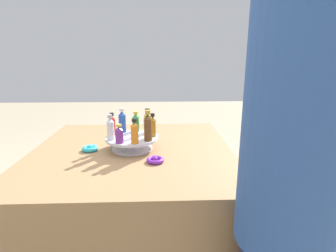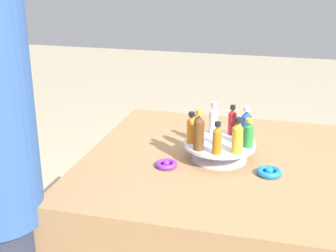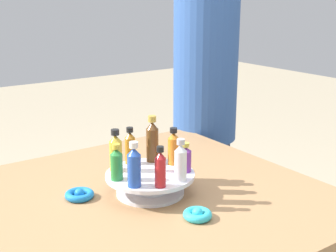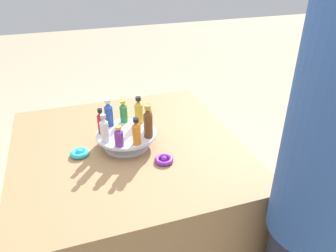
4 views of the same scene
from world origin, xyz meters
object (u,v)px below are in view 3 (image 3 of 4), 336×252
at_px(display_stand, 150,181).
at_px(bottle_amber, 130,147).
at_px(ribbon_bow_purple, 174,167).
at_px(ribbon_bow_blue, 79,194).
at_px(bottle_brown, 152,140).
at_px(bottle_orange, 174,147).
at_px(bottle_gold, 116,152).
at_px(bottle_green, 117,163).
at_px(bottle_blue, 134,166).
at_px(bottle_clear, 181,162).
at_px(ribbon_bow_teal, 197,214).
at_px(bottle_red, 160,168).
at_px(bottle_purple, 185,158).
at_px(person_figure, 205,107).

bearing_deg(display_stand, bottle_amber, -87.15).
height_order(ribbon_bow_purple, ribbon_bow_blue, ribbon_bow_blue).
distance_m(bottle_brown, bottle_amber, 0.07).
bearing_deg(display_stand, bottle_orange, -167.15).
bearing_deg(bottle_brown, bottle_gold, 2.85).
height_order(bottle_green, bottle_blue, bottle_blue).
xyz_separation_m(bottle_brown, bottle_clear, (0.02, 0.18, -0.01)).
xyz_separation_m(display_stand, ribbon_bow_teal, (-0.02, 0.21, -0.03)).
bearing_deg(bottle_green, ribbon_bow_teal, 118.26).
xyz_separation_m(bottle_amber, ribbon_bow_teal, (-0.02, 0.32, -0.11)).
distance_m(bottle_red, bottle_purple, 0.14).
relative_size(bottle_brown, bottle_red, 1.27).
distance_m(display_stand, bottle_amber, 0.14).
xyz_separation_m(display_stand, bottle_amber, (0.01, -0.11, 0.08)).
height_order(bottle_green, bottle_red, bottle_red).
distance_m(display_stand, bottle_gold, 0.14).
bearing_deg(bottle_gold, bottle_red, 102.85).
bearing_deg(bottle_brown, person_figure, -143.28).
distance_m(bottle_blue, bottle_clear, 0.14).
bearing_deg(bottle_brown, ribbon_bow_blue, -1.74).
bearing_deg(bottle_blue, bottle_purple, -177.15).
bearing_deg(bottle_amber, person_figure, -147.82).
bearing_deg(bottle_gold, bottle_green, 62.85).
bearing_deg(bottle_purple, person_figure, -133.85).
xyz_separation_m(display_stand, bottle_orange, (-0.10, -0.02, 0.08)).
bearing_deg(bottle_red, bottle_green, -57.15).
bearing_deg(bottle_amber, bottle_gold, 22.85).
relative_size(bottle_brown, ribbon_bow_teal, 1.90).
relative_size(bottle_brown, bottle_blue, 1.15).
height_order(bottle_brown, ribbon_bow_blue, bottle_brown).
height_order(bottle_orange, person_figure, person_figure).
distance_m(bottle_red, ribbon_bow_purple, 0.32).
distance_m(display_stand, ribbon_bow_blue, 0.22).
bearing_deg(ribbon_bow_purple, bottle_green, 20.59).
relative_size(bottle_red, person_figure, 0.07).
height_order(display_stand, bottle_purple, bottle_purple).
height_order(display_stand, bottle_clear, bottle_clear).
distance_m(bottle_clear, person_figure, 0.84).
bearing_deg(bottle_green, bottle_brown, -157.15).
bearing_deg(person_figure, bottle_gold, -7.49).
height_order(bottle_orange, bottle_amber, same).
height_order(bottle_amber, bottle_blue, bottle_blue).
distance_m(bottle_amber, ribbon_bow_blue, 0.22).
bearing_deg(ribbon_bow_purple, bottle_clear, 58.26).
relative_size(display_stand, bottle_gold, 2.07).
xyz_separation_m(bottle_blue, person_figure, (-0.72, -0.56, -0.04)).
distance_m(bottle_gold, bottle_purple, 0.21).
height_order(bottle_orange, bottle_brown, bottle_brown).
relative_size(display_stand, person_figure, 0.16).
xyz_separation_m(bottle_blue, ribbon_bow_blue, (0.10, -0.15, -0.12)).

